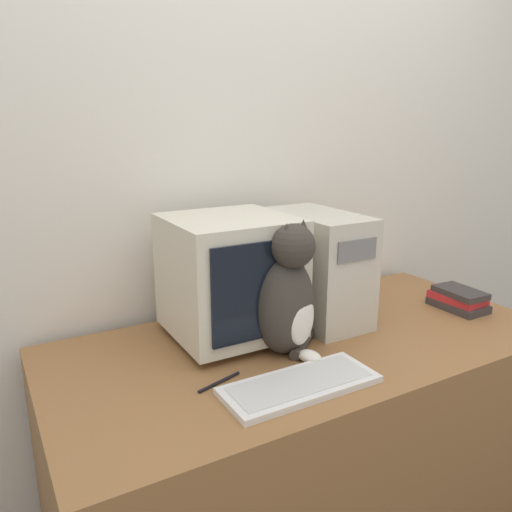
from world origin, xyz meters
TOP-DOWN VIEW (x-y plane):
  - wall_back at (0.00, 0.86)m, footprint 7.00×0.05m
  - desk at (0.00, 0.40)m, footprint 1.65×0.79m
  - crt_monitor at (-0.21, 0.55)m, footprint 0.38×0.38m
  - computer_tower at (0.13, 0.54)m, footprint 0.22×0.41m
  - keyboard at (-0.20, 0.16)m, footprint 0.43×0.17m
  - cat at (-0.12, 0.35)m, footprint 0.30×0.25m
  - book_stack at (0.65, 0.35)m, footprint 0.13×0.20m
  - pen at (-0.38, 0.28)m, footprint 0.14×0.05m

SIDE VIEW (x-z plane):
  - desk at x=0.00m, z-range 0.00..0.70m
  - pen at x=-0.38m, z-range 0.70..0.71m
  - keyboard at x=-0.20m, z-range 0.70..0.72m
  - book_stack at x=0.65m, z-range 0.70..0.78m
  - cat at x=-0.12m, z-range 0.68..1.09m
  - computer_tower at x=0.13m, z-range 0.70..1.09m
  - crt_monitor at x=-0.21m, z-range 0.71..1.11m
  - wall_back at x=0.00m, z-range 0.00..2.50m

